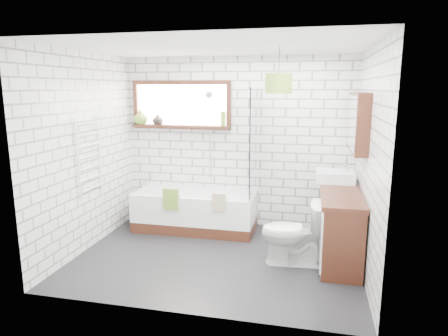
% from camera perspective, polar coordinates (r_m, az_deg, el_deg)
% --- Properties ---
extents(floor, '(3.40, 2.60, 0.01)m').
position_cam_1_polar(floor, '(5.06, -1.04, -12.60)').
color(floor, black).
rests_on(floor, ground).
extents(ceiling, '(3.40, 2.60, 0.01)m').
position_cam_1_polar(ceiling, '(4.64, -1.16, 16.98)').
color(ceiling, white).
rests_on(ceiling, ground).
extents(wall_back, '(3.40, 0.01, 2.50)m').
position_cam_1_polar(wall_back, '(5.95, 1.89, 3.64)').
color(wall_back, white).
rests_on(wall_back, ground).
extents(wall_front, '(3.40, 0.01, 2.50)m').
position_cam_1_polar(wall_front, '(3.46, -6.23, -2.08)').
color(wall_front, white).
rests_on(wall_front, ground).
extents(wall_left, '(0.01, 2.60, 2.50)m').
position_cam_1_polar(wall_left, '(5.35, -19.13, 2.14)').
color(wall_left, white).
rests_on(wall_left, ground).
extents(wall_right, '(0.01, 2.60, 2.50)m').
position_cam_1_polar(wall_right, '(4.60, 20.00, 0.65)').
color(wall_right, white).
rests_on(wall_right, ground).
extents(window, '(1.52, 0.16, 0.68)m').
position_cam_1_polar(window, '(6.08, -6.15, 8.95)').
color(window, black).
rests_on(window, wall_back).
extents(towel_radiator, '(0.06, 0.52, 1.00)m').
position_cam_1_polar(towel_radiator, '(5.34, -18.68, 1.60)').
color(towel_radiator, white).
rests_on(towel_radiator, wall_left).
extents(mirror_cabinet, '(0.16, 1.20, 0.70)m').
position_cam_1_polar(mirror_cabinet, '(5.13, 18.54, 6.31)').
color(mirror_cabinet, black).
rests_on(mirror_cabinet, wall_right).
extents(shower_riser, '(0.02, 0.02, 1.30)m').
position_cam_1_polar(shower_riser, '(5.98, -1.96, 4.65)').
color(shower_riser, silver).
rests_on(shower_riser, wall_back).
extents(bathtub, '(1.74, 0.77, 0.56)m').
position_cam_1_polar(bathtub, '(5.92, -4.06, -6.04)').
color(bathtub, white).
rests_on(bathtub, floor).
extents(shower_screen, '(0.02, 0.72, 1.50)m').
position_cam_1_polar(shower_screen, '(5.51, 4.30, 3.65)').
color(shower_screen, white).
rests_on(shower_screen, bathtub).
extents(towel_green, '(0.22, 0.06, 0.30)m').
position_cam_1_polar(towel_green, '(5.57, -7.60, -4.43)').
color(towel_green, olive).
rests_on(towel_green, bathtub).
extents(towel_beige, '(0.19, 0.05, 0.24)m').
position_cam_1_polar(towel_beige, '(5.38, -0.72, -4.90)').
color(towel_beige, tan).
rests_on(towel_beige, bathtub).
extents(vanity, '(0.47, 1.46, 0.84)m').
position_cam_1_polar(vanity, '(5.10, 16.21, -7.77)').
color(vanity, black).
rests_on(vanity, floor).
extents(basin, '(0.48, 0.42, 0.14)m').
position_cam_1_polar(basin, '(5.45, 15.56, -1.16)').
color(basin, white).
rests_on(basin, vanity).
extents(tap, '(0.03, 0.03, 0.16)m').
position_cam_1_polar(tap, '(5.44, 17.28, -0.62)').
color(tap, silver).
rests_on(tap, vanity).
extents(toilet, '(0.49, 0.78, 0.77)m').
position_cam_1_polar(toilet, '(4.81, 9.94, -9.11)').
color(toilet, white).
rests_on(toilet, floor).
extents(vase_olive, '(0.27, 0.27, 0.23)m').
position_cam_1_polar(vase_olive, '(6.30, -11.85, 6.98)').
color(vase_olive, olive).
rests_on(vase_olive, window).
extents(vase_dark, '(0.17, 0.17, 0.17)m').
position_cam_1_polar(vase_dark, '(6.19, -9.44, 6.74)').
color(vase_dark, black).
rests_on(vase_dark, window).
extents(bottle, '(0.07, 0.07, 0.21)m').
position_cam_1_polar(bottle, '(5.88, -0.15, 6.86)').
color(bottle, olive).
rests_on(bottle, window).
extents(pendant, '(0.30, 0.30, 0.22)m').
position_cam_1_polar(pendant, '(4.63, 7.81, 11.88)').
color(pendant, olive).
rests_on(pendant, ceiling).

